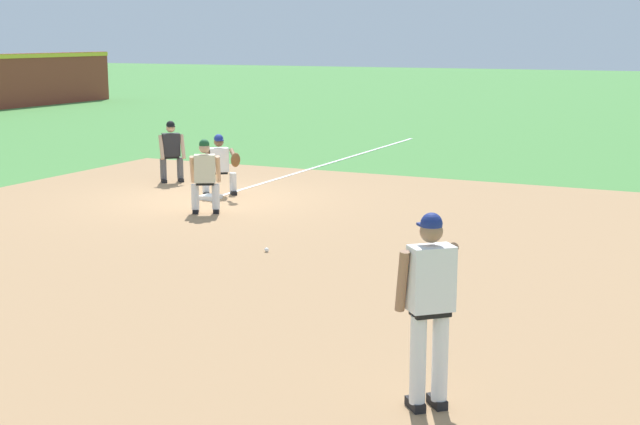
% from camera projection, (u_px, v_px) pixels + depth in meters
% --- Properties ---
extents(ground_plane, '(160.00, 160.00, 0.00)m').
position_uv_depth(ground_plane, '(210.00, 199.00, 18.94)').
color(ground_plane, '#47843D').
extents(infield_dirt_patch, '(18.00, 18.00, 0.01)m').
position_uv_depth(infield_dirt_patch, '(276.00, 263.00, 13.60)').
color(infield_dirt_patch, '#A87F56').
rests_on(infield_dirt_patch, ground).
extents(foul_line_stripe, '(12.71, 0.10, 0.00)m').
position_uv_depth(foul_line_stripe, '(334.00, 162.00, 24.57)').
color(foul_line_stripe, white).
rests_on(foul_line_stripe, ground).
extents(first_base_bag, '(0.38, 0.38, 0.09)m').
position_uv_depth(first_base_bag, '(210.00, 197.00, 18.93)').
color(first_base_bag, white).
rests_on(first_base_bag, ground).
extents(baseball, '(0.07, 0.07, 0.07)m').
position_uv_depth(baseball, '(267.00, 250.00, 14.28)').
color(baseball, white).
rests_on(baseball, ground).
extents(pitcher, '(0.85, 0.56, 1.86)m').
position_uv_depth(pitcher, '(430.00, 298.00, 8.10)').
color(pitcher, black).
rests_on(pitcher, ground).
extents(first_baseman, '(0.76, 1.08, 1.34)m').
position_uv_depth(first_baseman, '(221.00, 162.00, 19.22)').
color(first_baseman, black).
rests_on(first_baseman, ground).
extents(baserunner, '(0.62, 0.68, 1.46)m').
position_uv_depth(baserunner, '(205.00, 173.00, 17.28)').
color(baserunner, black).
rests_on(baserunner, ground).
extents(umpire, '(0.67, 0.67, 1.46)m').
position_uv_depth(umpire, '(171.00, 149.00, 21.03)').
color(umpire, black).
rests_on(umpire, ground).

